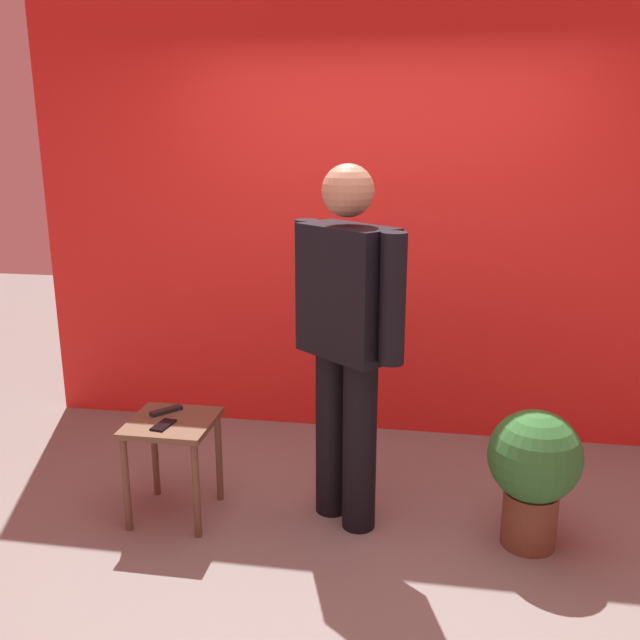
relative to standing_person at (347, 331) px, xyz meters
The scene contains 7 objects.
ground_plane 1.09m from the standing_person, 80.46° to the right, with size 12.00×12.00×0.00m, color gray.
back_wall_red 1.28m from the standing_person, 86.79° to the left, with size 4.53×0.12×2.85m, color red.
standing_person is the anchor object (origin of this frame).
side_table 1.06m from the standing_person, behind, with size 0.42×0.42×0.53m.
cell_phone 1.02m from the standing_person, 168.21° to the right, with size 0.07×0.14×0.01m, color black.
tv_remote 1.05m from the standing_person, behind, with size 0.04×0.17×0.02m, color black.
potted_plant 1.09m from the standing_person, ahead, with size 0.44×0.44×0.69m.
Camera 1 is at (0.33, -2.78, 1.94)m, focal length 38.86 mm.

